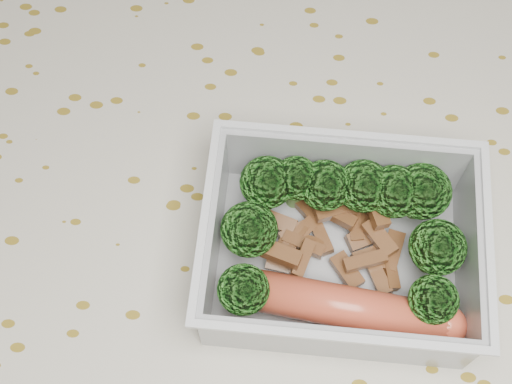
{
  "coord_description": "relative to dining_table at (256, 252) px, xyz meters",
  "views": [
    {
      "loc": [
        0.01,
        -0.2,
        1.2
      ],
      "look_at": [
        0.0,
        -0.0,
        0.78
      ],
      "focal_mm": 50.0,
      "sensor_mm": 36.0,
      "label": 1
    }
  ],
  "objects": [
    {
      "name": "dining_table",
      "position": [
        0.0,
        0.0,
        0.0
      ],
      "size": [
        1.4,
        0.9,
        0.75
      ],
      "color": "brown",
      "rests_on": "ground"
    },
    {
      "name": "tablecloth",
      "position": [
        0.0,
        0.0,
        0.05
      ],
      "size": [
        1.46,
        0.96,
        0.19
      ],
      "color": "beige",
      "rests_on": "dining_table"
    },
    {
      "name": "lunch_container",
      "position": [
        0.05,
        -0.04,
        0.11
      ],
      "size": [
        0.18,
        0.14,
        0.06
      ],
      "color": "#B9BDC2",
      "rests_on": "tablecloth"
    },
    {
      "name": "meat_pile",
      "position": [
        0.05,
        -0.02,
        0.1
      ],
      "size": [
        0.1,
        0.07,
        0.03
      ],
      "color": "brown",
      "rests_on": "lunch_container"
    },
    {
      "name": "sausage",
      "position": [
        0.06,
        -0.07,
        0.11
      ],
      "size": [
        0.15,
        0.04,
        0.03
      ],
      "color": "#C64B30",
      "rests_on": "lunch_container"
    },
    {
      "name": "broccoli_florets",
      "position": [
        0.06,
        -0.02,
        0.12
      ],
      "size": [
        0.15,
        0.11,
        0.05
      ],
      "color": "#608C3F",
      "rests_on": "lunch_container"
    }
  ]
}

